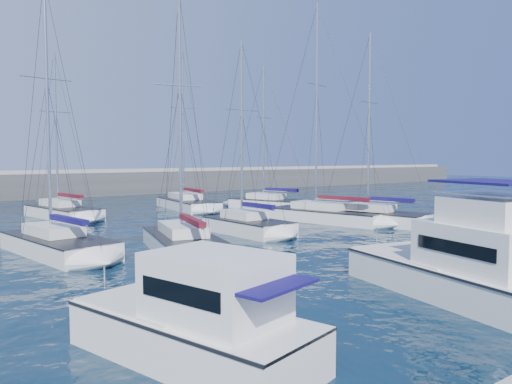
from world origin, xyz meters
TOP-DOWN VIEW (x-y plane):
  - ground at (0.00, 0.00)m, footprint 220.00×220.00m
  - breakwater at (0.00, 52.00)m, footprint 160.00×6.00m
  - motor_yacht_port_outer at (-12.95, -4.28)m, footprint 4.39×7.20m
  - motor_yacht_port_inner at (-2.31, -5.17)m, footprint 5.30×9.37m
  - motor_yacht_stbd_outer at (7.65, -1.62)m, footprint 2.82×6.91m
  - sailboat_mid_a at (-12.08, 12.15)m, footprint 4.31×8.59m
  - sailboat_mid_b at (-6.62, 8.32)m, footprint 5.22×9.38m
  - sailboat_mid_c at (0.09, 12.12)m, footprint 3.31×6.82m
  - sailboat_mid_d at (8.51, 13.42)m, footprint 5.38×10.09m
  - sailboat_mid_e at (10.74, 10.21)m, footprint 4.63×8.10m
  - sailboat_back_a at (-7.50, 28.27)m, footprint 4.54×9.00m
  - sailboat_back_b at (4.38, 28.50)m, footprint 4.34×10.01m
  - sailboat_back_c at (11.04, 23.82)m, footprint 5.54×8.62m

SIDE VIEW (x-z plane):
  - ground at x=0.00m, z-range 0.00..0.00m
  - sailboat_mid_b at x=-6.62m, z-range -6.59..7.61m
  - sailboat_back_a at x=-7.50m, z-range -6.58..7.60m
  - sailboat_back_c at x=11.04m, z-range -6.65..7.69m
  - sailboat_back_b at x=4.38m, z-range -7.45..8.49m
  - sailboat_mid_c at x=0.09m, z-range -6.02..7.07m
  - sailboat_mid_a at x=-12.08m, z-range -6.83..7.87m
  - sailboat_mid_e at x=10.74m, z-range -6.86..7.92m
  - sailboat_mid_d at x=8.51m, z-range -8.14..9.21m
  - motor_yacht_port_outer at x=-12.95m, z-range -0.66..2.54m
  - motor_yacht_stbd_outer at x=7.65m, z-range -0.66..2.54m
  - breakwater at x=0.00m, z-range -1.17..3.28m
  - motor_yacht_port_inner at x=-2.31m, z-range -1.21..3.48m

